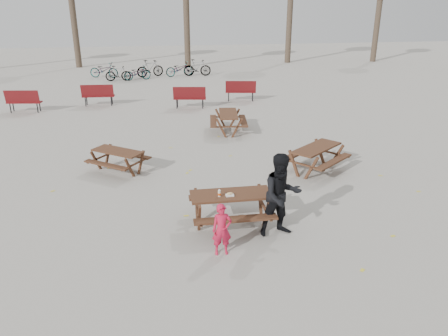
{
  "coord_description": "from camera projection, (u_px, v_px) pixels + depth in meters",
  "views": [
    {
      "loc": [
        -1.54,
        -8.68,
        4.84
      ],
      "look_at": [
        0.0,
        1.0,
        1.0
      ],
      "focal_mm": 35.0,
      "sensor_mm": 36.0,
      "label": 1
    }
  ],
  "objects": [
    {
      "name": "picnic_table_east",
      "position": [
        316.0,
        159.0,
        12.93
      ],
      "size": [
        2.24,
        2.19,
        0.75
      ],
      "primitive_type": null,
      "rotation": [
        0.0,
        0.0,
        0.68
      ],
      "color": "#351D13",
      "rests_on": "ground"
    },
    {
      "name": "main_picnic_table",
      "position": [
        231.0,
        201.0,
        9.76
      ],
      "size": [
        1.8,
        1.45,
        0.78
      ],
      "color": "#351D13",
      "rests_on": "ground"
    },
    {
      "name": "bread_roll",
      "position": [
        230.0,
        193.0,
        9.56
      ],
      "size": [
        0.14,
        0.06,
        0.05
      ],
      "primitive_type": "ellipsoid",
      "color": "tan",
      "rests_on": "food_tray"
    },
    {
      "name": "fallen_leaves",
      "position": [
        233.0,
        181.0,
        12.35
      ],
      "size": [
        11.0,
        11.0,
        0.01
      ],
      "primitive_type": null,
      "color": "gold",
      "rests_on": "ground"
    },
    {
      "name": "picnic_table_north",
      "position": [
        118.0,
        161.0,
        12.89
      ],
      "size": [
        1.97,
        1.91,
        0.66
      ],
      "primitive_type": null,
      "rotation": [
        0.0,
        0.0,
        -0.65
      ],
      "color": "#351D13",
      "rests_on": "ground"
    },
    {
      "name": "ground",
      "position": [
        231.0,
        224.0,
        9.98
      ],
      "size": [
        80.0,
        80.0,
        0.0
      ],
      "primitive_type": "plane",
      "color": "gray",
      "rests_on": "ground"
    },
    {
      "name": "picnic_table_far",
      "position": [
        228.0,
        122.0,
        16.71
      ],
      "size": [
        1.59,
        1.88,
        0.74
      ],
      "primitive_type": null,
      "rotation": [
        0.0,
        0.0,
        1.45
      ],
      "color": "#351D13",
      "rests_on": "ground"
    },
    {
      "name": "food_tray",
      "position": [
        230.0,
        195.0,
        9.57
      ],
      "size": [
        0.18,
        0.11,
        0.03
      ],
      "primitive_type": "cube",
      "color": "white",
      "rests_on": "main_picnic_table"
    },
    {
      "name": "bicycle_row",
      "position": [
        149.0,
        70.0,
        28.02
      ],
      "size": [
        7.88,
        2.29,
        1.08
      ],
      "color": "black",
      "rests_on": "ground"
    },
    {
      "name": "child",
      "position": [
        222.0,
        230.0,
        8.65
      ],
      "size": [
        0.4,
        0.26,
        1.09
      ],
      "primitive_type": "imported",
      "rotation": [
        0.0,
        0.0,
        0.0
      ],
      "color": "red",
      "rests_on": "ground"
    },
    {
      "name": "park_bench_row",
      "position": [
        141.0,
        96.0,
        20.59
      ],
      "size": [
        11.66,
        1.85,
        1.03
      ],
      "color": "maroon",
      "rests_on": "ground"
    },
    {
      "name": "adult",
      "position": [
        281.0,
        195.0,
        9.25
      ],
      "size": [
        0.99,
        0.83,
        1.85
      ],
      "primitive_type": "imported",
      "rotation": [
        0.0,
        0.0,
        0.15
      ],
      "color": "black",
      "rests_on": "ground"
    },
    {
      "name": "soda_bottle",
      "position": [
        219.0,
        193.0,
        9.53
      ],
      "size": [
        0.07,
        0.07,
        0.17
      ],
      "color": "silver",
      "rests_on": "main_picnic_table"
    }
  ]
}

